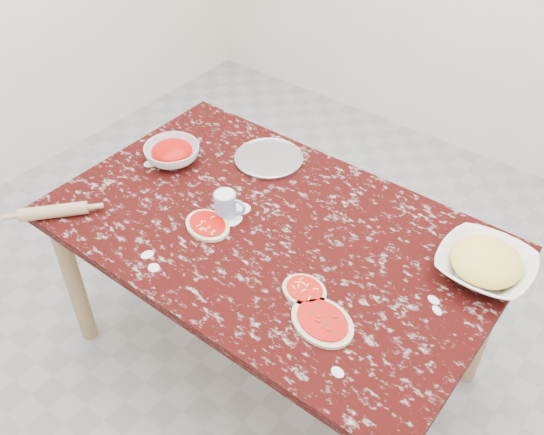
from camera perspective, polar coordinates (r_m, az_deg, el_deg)
The scene contains 10 objects.
ground at distance 2.72m, azimuth -0.00°, elevation -12.76°, with size 4.00×4.00×0.00m, color gray.
worktable at distance 2.22m, azimuth -0.00°, elevation -2.58°, with size 1.60×1.00×0.75m.
pizza_tray at distance 2.48m, azimuth -0.30°, elevation 5.56°, with size 0.28×0.28×0.01m, color #B2B2B7.
sauce_bowl at distance 2.50m, azimuth -9.40°, elevation 5.97°, with size 0.22×0.22×0.07m, color white.
cheese_bowl at distance 2.09m, azimuth 19.46°, elevation -4.37°, with size 0.31×0.31×0.08m, color white.
flour_mug at distance 2.19m, azimuth -4.36°, elevation 1.28°, with size 0.12×0.08×0.09m.
pizza_left at distance 2.18m, azimuth -6.10°, elevation -0.71°, with size 0.21×0.18×0.02m.
pizza_mid at distance 1.94m, azimuth 3.08°, elevation -6.87°, with size 0.16×0.14×0.02m.
pizza_right at distance 1.87m, azimuth 4.77°, elevation -9.77°, with size 0.25×0.21×0.02m.
rolling_pin at distance 2.33m, azimuth -19.94°, elevation 0.54°, with size 0.05×0.05×0.24m, color tan.
Camera 1 is at (0.99, -1.26, 2.20)m, focal length 39.86 mm.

